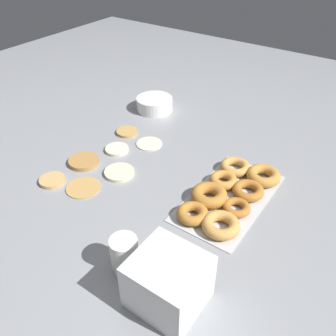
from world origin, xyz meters
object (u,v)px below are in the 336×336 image
Objects in this scene: pancake_1 at (84,161)px; pancake_4 at (119,172)px; pancake_2 at (149,143)px; pancake_6 at (52,180)px; pancake_5 at (127,132)px; batter_bowl at (155,104)px; pancake_0 at (83,187)px; donut_tray at (229,193)px; container_stack at (168,282)px; pancake_3 at (117,149)px; paper_cup at (125,254)px.

pancake_1 reaches higher than pancake_4.
pancake_6 reaches higher than pancake_2.
pancake_5 is 0.23m from batter_bowl.
donut_tray is at bearing -60.91° from pancake_0.
pancake_1 is 0.47m from batter_bowl.
pancake_4 is at bearing -43.59° from pancake_6.
donut_tray is 0.40m from container_stack.
paper_cup is (-0.38, -0.37, 0.04)m from pancake_3.
pancake_3 and pancake_5 have the same top height.
pancake_0 is at bearing 69.18° from container_stack.
batter_bowl reaches higher than pancake_5.
paper_cup is at bearing -106.37° from pancake_6.
donut_tray reaches higher than pancake_2.
pancake_0 is 0.23m from pancake_3.
pancake_2 is at bearing -34.67° from pancake_3.
pancake_3 is 1.03× the size of pancake_6.
pancake_2 is 0.97× the size of pancake_4.
pancake_4 is (-0.20, -0.03, 0.00)m from pancake_2.
container_stack reaches higher than pancake_5.
pancake_6 is 0.58m from container_stack.
pancake_0 is at bearing 119.09° from donut_tray.
donut_tray is at bearing -75.83° from pancake_1.
pancake_2 is at bearing -18.55° from pancake_6.
pancake_6 is (-0.36, 0.12, 0.00)m from pancake_2.
pancake_1 is at bearing 44.85° from pancake_0.
pancake_4 is 0.65× the size of container_stack.
pancake_4 is 0.39m from paper_cup.
pancake_1 is at bearing 63.84° from container_stack.
pancake_1 is at bearing 161.46° from pancake_3.
pancake_1 is 0.13m from pancake_6.
batter_bowl is (0.47, 0.04, 0.02)m from pancake_1.
pancake_5 is (0.34, 0.11, 0.00)m from pancake_0.
pancake_0 is 0.36m from paper_cup.
batter_bowl is 0.85m from paper_cup.
paper_cup reaches higher than pancake_1.
paper_cup is (-0.12, -0.42, 0.04)m from pancake_6.
pancake_1 reaches higher than pancake_0.
paper_cup reaches higher than pancake_4.
container_stack reaches higher than pancake_4.
donut_tray reaches higher than pancake_0.
pancake_4 is at bearing -157.74° from batter_bowl.
paper_cup is at bearing -116.86° from pancake_0.
pancake_5 is at bearing 83.39° from pancake_2.
container_stack is (-0.30, -0.41, 0.06)m from pancake_4.
pancake_6 is 0.85× the size of paper_cup.
pancake_0 is 0.11m from pancake_6.
pancake_5 is at bearing 17.19° from pancake_0.
pancake_0 is 0.58m from batter_bowl.
pancake_2 is 0.25× the size of donut_tray.
pancake_2 is 0.63× the size of container_stack.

